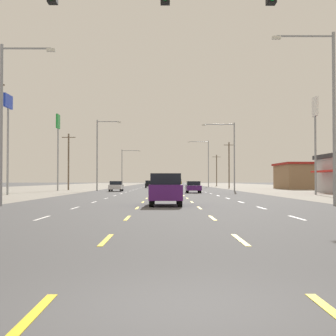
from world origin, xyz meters
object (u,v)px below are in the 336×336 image
(streetlight_right_row_0, at_px, (328,106))
(streetlight_right_row_2, at_px, (206,160))
(streetlight_right_row_1, at_px, (231,151))
(streetlight_left_row_0, at_px, (6,114))
(suv_center_turn_nearest, at_px, (166,189))
(sedan_far_left_mid, at_px, (116,186))
(hatchback_inner_left_far, at_px, (149,184))
(pole_sign_left_row_1, at_px, (8,118))
(pole_sign_right_row_1, at_px, (315,123))
(streetlight_left_row_1, at_px, (99,150))
(streetlight_left_row_2, at_px, (124,165))
(pole_sign_left_row_2, at_px, (58,134))
(suv_inner_right_farther, at_px, (178,182))
(suv_center_turn_midfar, at_px, (165,183))
(sedan_inner_right_near, at_px, (193,187))

(streetlight_right_row_0, relative_size, streetlight_right_row_2, 0.98)
(streetlight_right_row_1, distance_m, streetlight_right_row_2, 43.12)
(streetlight_left_row_0, bearing_deg, suv_center_turn_nearest, 3.96)
(streetlight_right_row_2, bearing_deg, sedan_far_left_mid, -110.09)
(hatchback_inner_left_far, relative_size, pole_sign_left_row_1, 0.36)
(pole_sign_right_row_1, xyz_separation_m, streetlight_right_row_0, (-6.45, -23.73, -1.74))
(streetlight_left_row_1, distance_m, streetlight_right_row_2, 47.31)
(streetlight_right_row_1, bearing_deg, streetlight_left_row_0, -114.31)
(streetlight_left_row_2, bearing_deg, pole_sign_left_row_2, -98.55)
(suv_center_turn_nearest, distance_m, streetlight_left_row_2, 86.18)
(streetlight_right_row_2, bearing_deg, hatchback_inner_left_far, -135.55)
(sedan_far_left_mid, height_order, pole_sign_left_row_1, pole_sign_left_row_1)
(streetlight_left_row_0, distance_m, streetlight_right_row_0, 19.66)
(sedan_far_left_mid, height_order, streetlight_left_row_0, streetlight_left_row_0)
(suv_inner_right_farther, height_order, streetlight_right_row_1, streetlight_right_row_1)
(suv_center_turn_midfar, relative_size, pole_sign_left_row_2, 0.43)
(hatchback_inner_left_far, distance_m, pole_sign_right_row_1, 53.95)
(streetlight_right_row_1, height_order, streetlight_right_row_2, streetlight_right_row_2)
(streetlight_left_row_0, bearing_deg, suv_center_turn_midfar, 81.58)
(pole_sign_right_row_1, xyz_separation_m, streetlight_left_row_0, (-26.10, -23.73, -2.21))
(pole_sign_left_row_2, bearing_deg, suv_center_turn_midfar, 53.93)
(suv_center_turn_midfar, relative_size, streetlight_right_row_2, 0.45)
(hatchback_inner_left_far, relative_size, pole_sign_right_row_1, 0.37)
(suv_inner_right_farther, distance_m, streetlight_left_row_2, 22.38)
(sedan_inner_right_near, bearing_deg, streetlight_left_row_1, 140.28)
(suv_center_turn_midfar, bearing_deg, streetlight_left_row_1, -113.38)
(suv_center_turn_nearest, distance_m, pole_sign_left_row_2, 46.45)
(sedan_inner_right_near, bearing_deg, suv_center_turn_midfar, 96.14)
(pole_sign_left_row_2, xyz_separation_m, streetlight_left_row_0, (6.20, -43.67, -2.90))
(hatchback_inner_left_far, height_order, pole_sign_left_row_1, pole_sign_left_row_1)
(pole_sign_left_row_2, distance_m, streetlight_right_row_1, 25.81)
(sedan_inner_right_near, height_order, pole_sign_left_row_2, pole_sign_left_row_2)
(suv_center_turn_nearest, bearing_deg, hatchback_inner_left_far, 92.49)
(sedan_far_left_mid, relative_size, streetlight_right_row_2, 0.41)
(suv_center_turn_nearest, distance_m, streetlight_left_row_1, 43.81)
(pole_sign_left_row_1, bearing_deg, suv_inner_right_farther, 75.72)
(sedan_far_left_mid, relative_size, suv_center_turn_midfar, 0.92)
(sedan_inner_right_near, distance_m, pole_sign_right_row_1, 16.86)
(sedan_inner_right_near, xyz_separation_m, streetlight_left_row_1, (-13.26, 11.02, 5.22))
(suv_center_turn_midfar, height_order, suv_inner_right_farther, same)
(suv_center_turn_nearest, height_order, suv_center_turn_midfar, same)
(pole_sign_left_row_1, xyz_separation_m, pole_sign_left_row_2, (1.02, 20.38, 0.22))
(suv_center_turn_midfar, relative_size, hatchback_inner_left_far, 1.26)
(sedan_inner_right_near, bearing_deg, streetlight_left_row_2, 103.59)
(streetlight_left_row_1, height_order, streetlight_right_row_2, streetlight_right_row_2)
(pole_sign_left_row_1, relative_size, streetlight_right_row_2, 0.99)
(pole_sign_right_row_1, bearing_deg, suv_center_turn_nearest, -125.42)
(pole_sign_left_row_2, relative_size, streetlight_right_row_1, 1.13)
(suv_inner_right_farther, bearing_deg, pole_sign_left_row_2, -107.94)
(suv_center_turn_midfar, relative_size, streetlight_left_row_0, 0.50)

